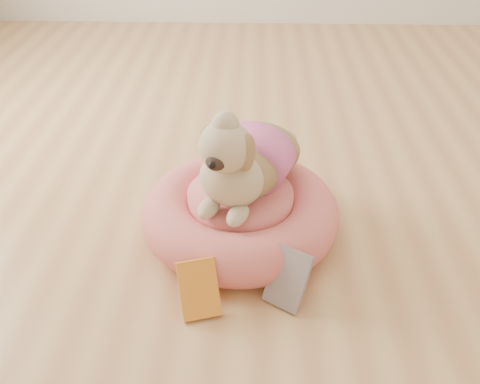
{
  "coord_description": "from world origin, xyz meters",
  "views": [
    {
      "loc": [
        0.11,
        -1.88,
        1.22
      ],
      "look_at": [
        0.06,
        -0.38,
        0.21
      ],
      "focal_mm": 40.0,
      "sensor_mm": 36.0,
      "label": 1
    }
  ],
  "objects_px": {
    "pet_bed": "(240,213)",
    "book_white": "(288,279)",
    "book_yellow": "(199,289)",
    "dog": "(244,144)"
  },
  "relations": [
    {
      "from": "pet_bed",
      "to": "book_white",
      "type": "bearing_deg",
      "value": -65.0
    },
    {
      "from": "pet_bed",
      "to": "book_yellow",
      "type": "relative_size",
      "value": 3.95
    },
    {
      "from": "dog",
      "to": "book_white",
      "type": "bearing_deg",
      "value": -45.52
    },
    {
      "from": "pet_bed",
      "to": "book_yellow",
      "type": "xyz_separation_m",
      "value": [
        -0.11,
        -0.38,
        -0.01
      ]
    },
    {
      "from": "pet_bed",
      "to": "book_yellow",
      "type": "height_order",
      "value": "pet_bed"
    },
    {
      "from": "dog",
      "to": "book_white",
      "type": "distance_m",
      "value": 0.46
    },
    {
      "from": "book_yellow",
      "to": "book_white",
      "type": "distance_m",
      "value": 0.27
    },
    {
      "from": "dog",
      "to": "book_yellow",
      "type": "xyz_separation_m",
      "value": [
        -0.13,
        -0.38,
        -0.29
      ]
    },
    {
      "from": "dog",
      "to": "book_yellow",
      "type": "bearing_deg",
      "value": -87.09
    },
    {
      "from": "book_yellow",
      "to": "pet_bed",
      "type": "bearing_deg",
      "value": 57.03
    }
  ]
}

